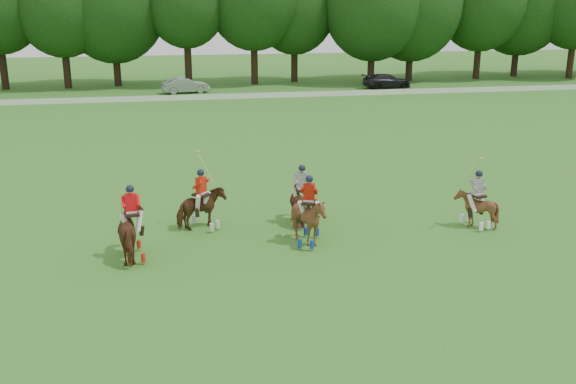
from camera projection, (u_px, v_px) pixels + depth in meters
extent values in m
plane|color=#2C651C|center=(277.00, 279.00, 18.88)|extent=(180.00, 180.00, 0.00)
cylinder|color=black|center=(3.00, 63.00, 60.88)|extent=(0.70, 0.70, 4.98)
cylinder|color=black|center=(66.00, 64.00, 61.64)|extent=(0.70, 0.70, 4.64)
ellipsoid|color=black|center=(60.00, 3.00, 60.06)|extent=(8.80, 8.80, 10.13)
cylinder|color=black|center=(117.00, 64.00, 63.53)|extent=(0.70, 0.70, 4.31)
cylinder|color=black|center=(188.00, 59.00, 63.30)|extent=(0.70, 0.70, 5.24)
ellipsoid|color=black|center=(185.00, 0.00, 61.72)|extent=(8.06, 8.06, 9.26)
cylinder|color=black|center=(254.00, 58.00, 64.80)|extent=(0.70, 0.70, 5.19)
cylinder|color=black|center=(294.00, 60.00, 67.04)|extent=(0.70, 0.70, 4.48)
ellipsoid|color=black|center=(295.00, 6.00, 65.51)|extent=(8.60, 8.60, 9.89)
cylinder|color=black|center=(371.00, 62.00, 65.87)|extent=(0.70, 0.70, 4.21)
ellipsoid|color=black|center=(373.00, 3.00, 64.22)|extent=(10.11, 10.11, 11.63)
cylinder|color=black|center=(409.00, 61.00, 68.05)|extent=(0.70, 0.70, 4.07)
ellipsoid|color=black|center=(412.00, 3.00, 66.38)|extent=(10.46, 10.46, 12.03)
cylinder|color=black|center=(477.00, 56.00, 69.66)|extent=(0.70, 0.70, 4.79)
cylinder|color=black|center=(515.00, 56.00, 72.19)|extent=(0.70, 0.70, 4.44)
cylinder|color=black|center=(571.00, 56.00, 70.06)|extent=(0.70, 0.70, 4.86)
cube|color=white|center=(196.00, 97.00, 54.57)|extent=(120.00, 0.10, 0.44)
imported|color=#939297|center=(185.00, 86.00, 58.55)|extent=(4.41, 2.21, 1.39)
imported|color=black|center=(387.00, 81.00, 62.24)|extent=(4.87, 2.27, 1.38)
imported|color=#4F2A15|center=(133.00, 233.00, 20.19)|extent=(1.18, 2.14, 1.72)
cube|color=black|center=(132.00, 214.00, 20.01)|extent=(0.51, 0.61, 0.08)
cylinder|color=tan|center=(122.00, 217.00, 19.94)|extent=(0.06, 0.21, 1.29)
imported|color=#4F2A15|center=(202.00, 209.00, 22.90)|extent=(1.92, 1.94, 1.49)
cube|color=black|center=(201.00, 195.00, 22.75)|extent=(0.71, 0.70, 0.08)
cylinder|color=tan|center=(206.00, 168.00, 22.74)|extent=(0.59, 0.54, 1.08)
imported|color=#4F2A15|center=(309.00, 220.00, 21.42)|extent=(1.84, 1.93, 1.69)
cube|color=black|center=(309.00, 202.00, 21.24)|extent=(0.62, 0.68, 0.08)
cylinder|color=tan|center=(318.00, 205.00, 21.21)|extent=(0.11, 0.21, 1.29)
imported|color=#4F2A15|center=(302.00, 204.00, 23.49)|extent=(0.92, 1.83, 1.50)
cube|color=black|center=(302.00, 189.00, 23.34)|extent=(0.48, 0.59, 0.08)
cylinder|color=tan|center=(294.00, 192.00, 23.28)|extent=(0.04, 0.21, 1.29)
imported|color=#4F2A15|center=(476.00, 209.00, 23.09)|extent=(1.41, 1.51, 1.39)
cube|color=black|center=(477.00, 195.00, 22.95)|extent=(0.57, 0.65, 0.08)
cylinder|color=tan|center=(473.00, 171.00, 22.56)|extent=(0.23, 0.75, 1.08)
sphere|color=white|center=(283.00, 235.00, 22.32)|extent=(0.09, 0.09, 0.09)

